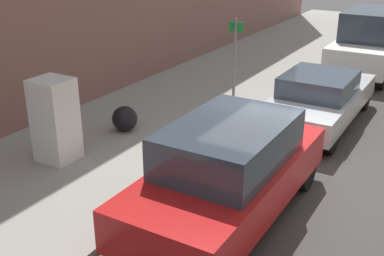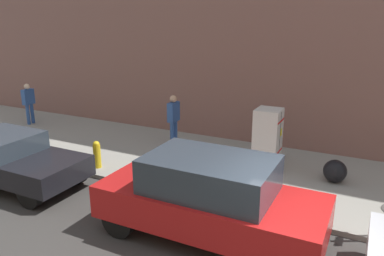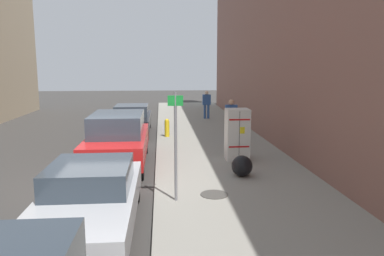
{
  "view_description": "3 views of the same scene",
  "coord_description": "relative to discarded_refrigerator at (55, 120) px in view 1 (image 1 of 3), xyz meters",
  "views": [
    {
      "loc": [
        2.86,
        -8.32,
        4.6
      ],
      "look_at": [
        -1.91,
        -0.26,
        0.79
      ],
      "focal_mm": 45.0,
      "sensor_mm": 36.0,
      "label": 1
    },
    {
      "loc": [
        6.01,
        0.94,
        4.38
      ],
      "look_at": [
        -2.5,
        -3.35,
        1.59
      ],
      "focal_mm": 35.0,
      "sensor_mm": 36.0,
      "label": 2
    },
    {
      "loc": [
        -1.72,
        10.64,
        3.34
      ],
      "look_at": [
        -2.62,
        -0.11,
        1.53
      ],
      "focal_mm": 35.0,
      "sensor_mm": 36.0,
      "label": 3
    }
  ],
  "objects": [
    {
      "name": "parked_suv_red",
      "position": [
        4.04,
        -0.05,
        -0.09
      ],
      "size": [
        1.88,
        4.61,
        1.76
      ],
      "color": "red",
      "rests_on": "ground"
    },
    {
      "name": "sidewalk_slab",
      "position": [
        0.41,
        1.78,
        -0.94
      ],
      "size": [
        4.76,
        44.0,
        0.12
      ],
      "primitive_type": "cube",
      "color": "gray",
      "rests_on": "ground"
    },
    {
      "name": "ground_plane",
      "position": [
        4.31,
        1.78,
        -1.0
      ],
      "size": [
        80.0,
        80.0,
        0.0
      ],
      "primitive_type": "plane",
      "color": "#383533"
    },
    {
      "name": "parked_van_white",
      "position": [
        4.04,
        10.96,
        0.07
      ],
      "size": [
        1.91,
        5.04,
        2.16
      ],
      "color": "silver",
      "rests_on": "ground"
    },
    {
      "name": "discarded_refrigerator",
      "position": [
        0.0,
        0.0,
        0.0
      ],
      "size": [
        0.77,
        0.72,
        1.76
      ],
      "color": "silver",
      "rests_on": "sidewalk_slab"
    },
    {
      "name": "street_sign_post",
      "position": [
        2.26,
        3.79,
        0.58
      ],
      "size": [
        0.36,
        0.07,
        2.61
      ],
      "color": "slate",
      "rests_on": "sidewalk_slab"
    },
    {
      "name": "trash_bag",
      "position": [
        0.25,
        1.96,
        -0.57
      ],
      "size": [
        0.62,
        0.62,
        0.62
      ],
      "primitive_type": "sphere",
      "color": "black",
      "rests_on": "sidewalk_slab"
    },
    {
      "name": "manhole_cover",
      "position": [
        1.28,
        3.48,
        -0.87
      ],
      "size": [
        0.7,
        0.7,
        0.02
      ],
      "primitive_type": "cylinder",
      "color": "#47443F",
      "rests_on": "sidewalk_slab"
    },
    {
      "name": "parked_sedan_silver",
      "position": [
        4.04,
        5.09,
        -0.3
      ],
      "size": [
        1.83,
        4.51,
        1.37
      ],
      "color": "silver",
      "rests_on": "ground"
    }
  ]
}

